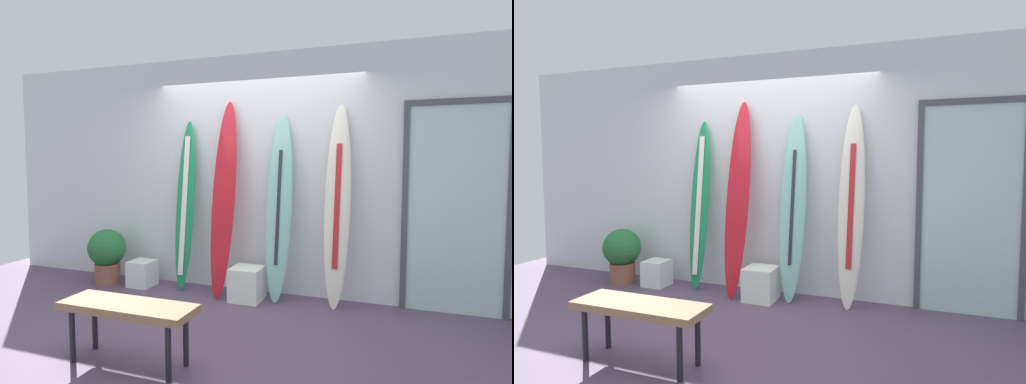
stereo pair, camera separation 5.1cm
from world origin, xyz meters
TOP-DOWN VIEW (x-y plane):
  - ground at (0.00, 0.00)m, footprint 8.00×8.00m
  - wall_back at (0.00, 1.30)m, footprint 7.20×0.20m
  - surfboard_emerald at (-0.83, 1.00)m, footprint 0.25×0.32m
  - surfboard_crimson at (-0.29, 0.93)m, footprint 0.29×0.47m
  - surfboard_seafoam at (0.36, 0.99)m, footprint 0.30×0.39m
  - surfboard_ivory at (1.00, 1.00)m, footprint 0.28×0.38m
  - display_block_left at (-1.39, 0.89)m, footprint 0.29×0.29m
  - display_block_center at (0.03, 0.84)m, footprint 0.35×0.35m
  - glass_door at (2.15, 1.18)m, footprint 1.02×0.06m
  - potted_plant at (-1.87, 0.83)m, footprint 0.47×0.47m
  - bench at (-0.28, -0.85)m, footprint 1.07×0.35m

SIDE VIEW (x-z plane):
  - ground at x=0.00m, z-range -0.04..0.00m
  - display_block_left at x=-1.39m, z-range 0.00..0.32m
  - display_block_center at x=0.03m, z-range 0.00..0.37m
  - potted_plant at x=-1.87m, z-range 0.05..0.74m
  - bench at x=-0.28m, z-range 0.18..0.65m
  - surfboard_emerald at x=-0.83m, z-range -0.02..2.03m
  - surfboard_seafoam at x=0.36m, z-range 0.00..2.09m
  - surfboard_ivory at x=1.00m, z-range 0.00..2.16m
  - glass_door at x=2.15m, z-range 0.03..2.20m
  - surfboard_crimson at x=-0.29m, z-range 0.00..2.26m
  - wall_back at x=0.00m, z-range 0.00..2.80m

